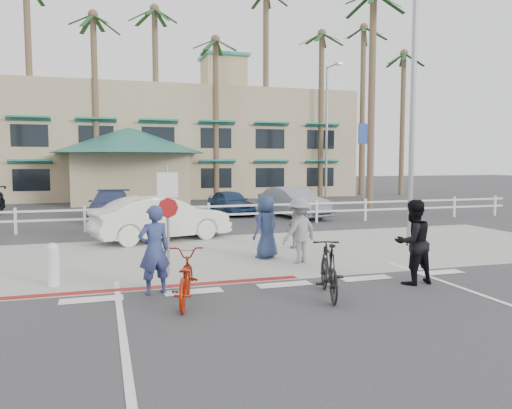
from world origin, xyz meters
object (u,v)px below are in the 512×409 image
object	(u,v)px
bike_red	(185,278)
car_white_sedan	(161,218)
sign_post	(168,215)
bike_black	(329,269)

from	to	relation	value
bike_red	car_white_sedan	size ratio (longest dim) A/B	0.41
car_white_sedan	sign_post	bearing A→B (deg)	159.33
bike_red	bike_black	bearing A→B (deg)	-174.15
bike_black	car_white_sedan	size ratio (longest dim) A/B	0.41
bike_red	car_white_sedan	xyz separation A→B (m)	(0.47, 7.81, 0.26)
sign_post	car_white_sedan	distance (m)	5.50
car_white_sedan	bike_black	bearing A→B (deg)	-179.88
sign_post	bike_black	xyz separation A→B (m)	(2.80, -2.77, -0.89)
sign_post	bike_black	world-z (taller)	sign_post
bike_black	bike_red	bearing A→B (deg)	8.15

